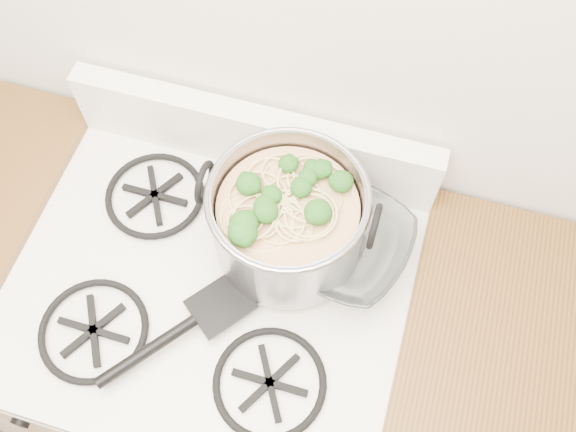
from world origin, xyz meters
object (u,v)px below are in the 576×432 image
Objects in this scene: spatula at (220,303)px; glass_bowl at (342,247)px; gas_range at (228,354)px; stock_pot at (288,221)px.

spatula is 0.26m from glass_bowl.
glass_bowl is at bearing 30.77° from gas_range.
stock_pot is 1.03× the size of spatula.
gas_range is 2.89× the size of stock_pot.
gas_range is 0.50m from spatula.
glass_bowl reaches higher than spatula.
spatula is at bearing -41.83° from gas_range.
glass_bowl is at bearing 7.99° from stock_pot.
gas_range is at bearing 176.08° from spatula.
stock_pot is at bearing 44.22° from gas_range.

